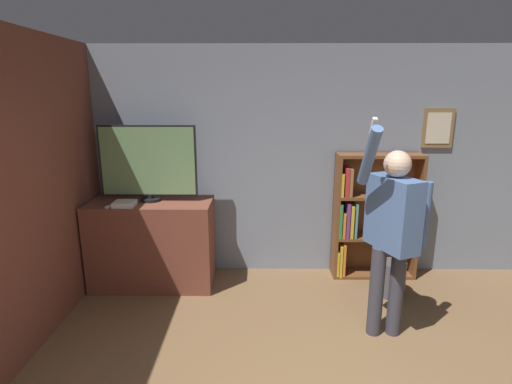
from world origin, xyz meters
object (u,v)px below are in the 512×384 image
person (392,226)px  bookshelf (368,217)px  game_console (125,204)px  television (148,163)px  waste_bin (392,279)px

person → bookshelf: bearing=150.7°
game_console → bookshelf: (2.73, 0.44, -0.28)m
person → game_console: bearing=-130.2°
game_console → bookshelf: size_ratio=0.15×
game_console → person: 2.71m
game_console → person: size_ratio=0.11×
television → game_console: size_ratio=4.78×
waste_bin → person: bearing=-112.9°
person → television: bearing=-136.4°
bookshelf → waste_bin: 0.76m
bookshelf → game_console: bearing=-170.9°
bookshelf → waste_bin: (0.17, -0.51, -0.54)m
television → waste_bin: 2.96m
bookshelf → person: (-0.13, -1.23, 0.31)m
bookshelf → waste_bin: bearing=-71.4°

